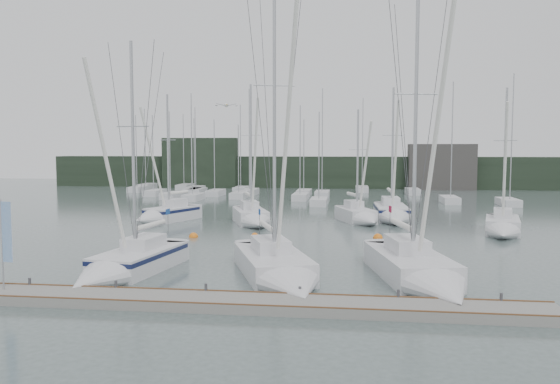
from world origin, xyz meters
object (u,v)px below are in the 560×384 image
(buoy_a, at_px, (255,237))
(dock_banner, at_px, (5,237))
(sailboat_mid_d, at_px, (393,214))
(sailboat_mid_e, at_px, (503,228))
(sailboat_near_right, at_px, (424,275))
(sailboat_mid_c, at_px, (361,217))
(sailboat_mid_b, at_px, (253,218))
(sailboat_mid_a, at_px, (162,215))
(sailboat_near_center, at_px, (282,273))
(sailboat_near_left, at_px, (123,266))
(buoy_b, at_px, (378,238))
(buoy_c, at_px, (193,237))

(buoy_a, relative_size, dock_banner, 0.14)
(sailboat_mid_d, relative_size, sailboat_mid_e, 1.09)
(sailboat_near_right, relative_size, sailboat_mid_e, 1.31)
(sailboat_mid_c, bearing_deg, sailboat_mid_b, 174.80)
(sailboat_mid_b, bearing_deg, sailboat_mid_a, 153.67)
(sailboat_near_center, bearing_deg, sailboat_near_left, 156.94)
(sailboat_mid_b, relative_size, buoy_b, 18.05)
(sailboat_near_left, height_order, sailboat_mid_b, sailboat_near_left)
(sailboat_near_center, xyz_separation_m, sailboat_mid_b, (-4.79, 19.22, 0.04))
(sailboat_mid_d, xyz_separation_m, buoy_c, (-14.94, -10.55, -0.62))
(sailboat_mid_d, distance_m, dock_banner, 32.82)
(buoy_a, bearing_deg, buoy_c, -169.21)
(sailboat_mid_b, relative_size, sailboat_mid_d, 0.99)
(buoy_a, distance_m, buoy_c, 4.42)
(dock_banner, bearing_deg, buoy_c, 89.84)
(sailboat_near_left, relative_size, buoy_c, 18.92)
(sailboat_mid_d, bearing_deg, dock_banner, -125.86)
(sailboat_mid_d, bearing_deg, sailboat_mid_a, -173.35)
(sailboat_near_right, xyz_separation_m, sailboat_mid_d, (0.37, 22.98, 0.05))
(sailboat_near_center, bearing_deg, dock_banner, 179.30)
(buoy_c, bearing_deg, sailboat_near_center, -57.68)
(buoy_a, relative_size, buoy_c, 0.82)
(sailboat_near_center, xyz_separation_m, sailboat_near_right, (6.57, 0.22, 0.03))
(dock_banner, bearing_deg, sailboat_near_center, 30.52)
(buoy_c, height_order, dock_banner, dock_banner)
(buoy_c, xyz_separation_m, dock_banner, (-3.32, -16.63, 2.68))
(buoy_b, bearing_deg, sailboat_mid_d, 79.34)
(buoy_b, bearing_deg, sailboat_mid_e, 15.65)
(sailboat_mid_c, relative_size, sailboat_mid_e, 0.90)
(buoy_b, bearing_deg, sailboat_mid_a, 160.62)
(sailboat_mid_e, bearing_deg, sailboat_near_left, -130.39)
(dock_banner, bearing_deg, sailboat_mid_e, 49.52)
(buoy_b, xyz_separation_m, buoy_c, (-13.18, -1.15, 0.00))
(sailboat_mid_b, height_order, sailboat_mid_c, sailboat_mid_b)
(sailboat_mid_e, bearing_deg, sailboat_mid_b, -174.27)
(sailboat_near_right, bearing_deg, sailboat_mid_a, 122.96)
(buoy_c, bearing_deg, sailboat_mid_b, 63.98)
(sailboat_near_left, distance_m, buoy_b, 18.83)
(sailboat_near_center, distance_m, sailboat_mid_a, 23.99)
(sailboat_mid_c, xyz_separation_m, buoy_a, (-7.76, -8.09, -0.54))
(sailboat_near_center, xyz_separation_m, buoy_c, (-8.00, 12.65, -0.53))
(sailboat_near_left, distance_m, buoy_a, 13.79)
(sailboat_near_right, height_order, sailboat_mid_b, sailboat_near_right)
(sailboat_mid_c, relative_size, buoy_b, 15.05)
(sailboat_mid_c, bearing_deg, sailboat_mid_a, 164.68)
(sailboat_near_right, bearing_deg, sailboat_mid_e, 52.82)
(sailboat_mid_d, relative_size, dock_banner, 3.26)
(sailboat_mid_e, bearing_deg, sailboat_near_center, -117.08)
(buoy_c, bearing_deg, dock_banner, -101.27)
(sailboat_near_left, xyz_separation_m, sailboat_mid_a, (-4.90, 19.77, 0.06))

